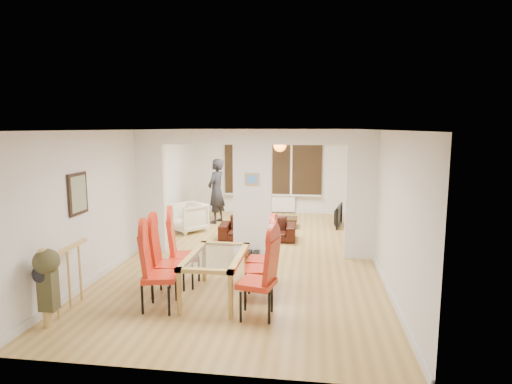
% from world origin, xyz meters
% --- Properties ---
extents(floor, '(5.00, 9.00, 0.01)m').
position_xyz_m(floor, '(0.00, 0.00, 0.00)').
color(floor, tan).
rests_on(floor, ground).
extents(room_walls, '(5.00, 9.00, 2.60)m').
position_xyz_m(room_walls, '(0.00, 0.00, 1.30)').
color(room_walls, silver).
rests_on(room_walls, floor).
extents(divider_wall, '(5.00, 0.18, 2.60)m').
position_xyz_m(divider_wall, '(0.00, 0.00, 1.30)').
color(divider_wall, white).
rests_on(divider_wall, floor).
extents(bay_window_blinds, '(3.00, 0.08, 1.80)m').
position_xyz_m(bay_window_blinds, '(0.00, 4.44, 1.50)').
color(bay_window_blinds, black).
rests_on(bay_window_blinds, room_walls).
extents(radiator, '(1.40, 0.08, 0.50)m').
position_xyz_m(radiator, '(0.00, 4.40, 0.30)').
color(radiator, white).
rests_on(radiator, floor).
extents(pendant_light, '(0.36, 0.36, 0.36)m').
position_xyz_m(pendant_light, '(0.30, 3.30, 2.15)').
color(pendant_light, orange).
rests_on(pendant_light, room_walls).
extents(stair_newel, '(0.40, 1.20, 1.10)m').
position_xyz_m(stair_newel, '(-2.25, -3.20, 0.55)').
color(stair_newel, tan).
rests_on(stair_newel, floor).
extents(wall_poster, '(0.04, 0.52, 0.67)m').
position_xyz_m(wall_poster, '(-2.47, -2.40, 1.60)').
color(wall_poster, gray).
rests_on(wall_poster, room_walls).
extents(pillar_photo, '(0.30, 0.03, 0.25)m').
position_xyz_m(pillar_photo, '(0.00, -0.10, 1.60)').
color(pillar_photo, '#4C8CD8').
rests_on(pillar_photo, divider_wall).
extents(dining_table, '(0.84, 1.49, 0.70)m').
position_xyz_m(dining_table, '(-0.23, -2.44, 0.35)').
color(dining_table, '#B18941').
rests_on(dining_table, floor).
extents(dining_chair_la, '(0.56, 0.56, 1.18)m').
position_xyz_m(dining_chair_la, '(-0.94, -2.97, 0.59)').
color(dining_chair_la, red).
rests_on(dining_chair_la, floor).
extents(dining_chair_lb, '(0.52, 0.52, 1.17)m').
position_xyz_m(dining_chair_lb, '(-1.01, -2.44, 0.58)').
color(dining_chair_lb, red).
rests_on(dining_chair_lb, floor).
extents(dining_chair_lc, '(0.57, 0.57, 1.18)m').
position_xyz_m(dining_chair_lc, '(-0.89, -1.96, 0.59)').
color(dining_chair_lc, red).
rests_on(dining_chair_lc, floor).
extents(dining_chair_ra, '(0.57, 0.57, 1.18)m').
position_xyz_m(dining_chair_ra, '(0.49, -3.03, 0.59)').
color(dining_chair_ra, red).
rests_on(dining_chair_ra, floor).
extents(dining_chair_rb, '(0.51, 0.51, 1.10)m').
position_xyz_m(dining_chair_rb, '(0.44, -2.39, 0.55)').
color(dining_chair_rb, red).
rests_on(dining_chair_rb, floor).
extents(dining_chair_rc, '(0.46, 0.46, 1.10)m').
position_xyz_m(dining_chair_rc, '(0.40, -1.90, 0.55)').
color(dining_chair_rc, red).
rests_on(dining_chair_rc, floor).
extents(sofa, '(1.83, 0.79, 0.53)m').
position_xyz_m(sofa, '(-0.05, 1.17, 0.26)').
color(sofa, black).
rests_on(sofa, floor).
extents(armchair, '(1.11, 1.12, 0.73)m').
position_xyz_m(armchair, '(-1.93, 1.71, 0.37)').
color(armchair, beige).
rests_on(armchair, floor).
extents(person, '(0.75, 0.59, 1.79)m').
position_xyz_m(person, '(-1.42, 2.83, 0.90)').
color(person, black).
rests_on(person, floor).
extents(television, '(1.00, 0.31, 0.57)m').
position_xyz_m(television, '(1.86, 2.85, 0.29)').
color(television, black).
rests_on(television, floor).
extents(coffee_table, '(1.14, 0.62, 0.26)m').
position_xyz_m(coffee_table, '(0.29, 2.54, 0.13)').
color(coffee_table, '#342211').
rests_on(coffee_table, floor).
extents(bottle, '(0.07, 0.07, 0.28)m').
position_xyz_m(bottle, '(0.11, 2.51, 0.40)').
color(bottle, '#143F19').
rests_on(bottle, coffee_table).
extents(bowl, '(0.20, 0.20, 0.05)m').
position_xyz_m(bowl, '(0.21, 2.64, 0.28)').
color(bowl, '#342211').
rests_on(bowl, coffee_table).
extents(shoes, '(0.26, 0.28, 0.11)m').
position_xyz_m(shoes, '(0.03, -0.23, 0.05)').
color(shoes, black).
rests_on(shoes, floor).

